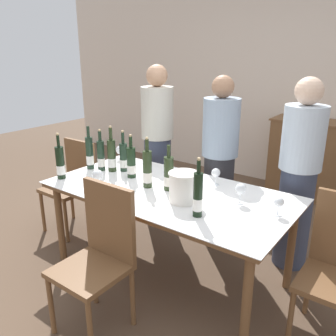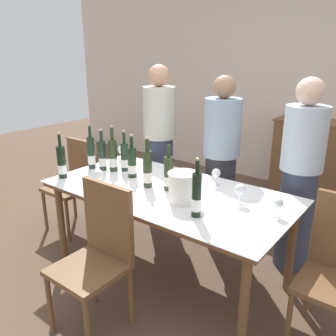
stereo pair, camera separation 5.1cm
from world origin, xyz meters
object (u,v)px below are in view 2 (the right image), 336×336
Objects in this scene: wine_glass_4 at (122,150)px; chair_left_end at (75,179)px; dining_table at (168,198)px; wine_glass_0 at (216,174)px; wine_bottle_8 at (62,163)px; wine_bottle_5 at (132,163)px; wine_bottle_2 at (148,170)px; wine_glass_2 at (98,175)px; person_guest_right at (300,178)px; wine_bottle_4 at (125,157)px; person_host at (160,145)px; ice_bucket at (183,187)px; wine_bottle_3 at (197,196)px; chair_near_front at (98,249)px; wine_glass_3 at (184,174)px; wine_bottle_0 at (92,153)px; person_guest_left at (221,163)px; wine_bottle_1 at (113,156)px; wine_glass_1 at (278,204)px; wine_bottle_7 at (169,174)px; wine_bottle_6 at (102,156)px; wine_glass_5 at (240,190)px.

chair_left_end reaches higher than wine_glass_4.
wine_glass_0 is (0.24, 0.31, 0.16)m from dining_table.
wine_bottle_8 is 2.81× the size of wine_glass_4.
wine_bottle_5 reaches higher than wine_glass_0.
wine_bottle_2 is 0.39m from wine_glass_2.
person_guest_right is at bearing 39.62° from wine_glass_0.
wine_bottle_4 is 0.22× the size of person_host.
wine_bottle_3 reaches higher than ice_bucket.
chair_near_front is at bearing -91.52° from dining_table.
wine_bottle_4 is 0.63m from wine_glass_3.
wine_bottle_0 is 1.19m from person_guest_left.
wine_bottle_3 is (1.09, -0.32, 0.00)m from wine_bottle_1.
wine_bottle_2 is 0.26× the size of person_guest_left.
wine_bottle_4 is at bearing 177.71° from wine_glass_1.
wine_bottle_1 is 2.88× the size of wine_glass_2.
person_host is (0.15, 0.41, -0.01)m from wine_glass_4.
person_guest_right is at bearing 24.21° from wine_bottle_4.
wine_bottle_7 is at bearing -47.12° from person_host.
wine_bottle_6 reaches higher than wine_bottle_7.
person_host is (-1.13, 1.02, -0.06)m from wine_bottle_3.
wine_glass_5 is at bearing 1.65° from wine_bottle_1.
wine_bottle_1 is 2.95× the size of wine_glass_4.
wine_bottle_4 is 0.85m from wine_glass_0.
wine_bottle_7 reaches higher than chair_left_end.
wine_bottle_5 is 0.90m from chair_left_end.
wine_glass_4 reaches higher than wine_glass_1.
chair_near_front is at bearing -24.42° from wine_bottle_8.
wine_glass_4 is 0.09× the size of person_guest_left.
person_guest_right is (1.53, 0.72, -0.08)m from wine_bottle_6.
wine_glass_1 is at bearing 0.30° from wine_bottle_1.
wine_glass_0 is 0.09× the size of person_guest_right.
person_guest_left is at bearing 22.51° from wine_glass_4.
wine_bottle_8 is (-0.88, -0.32, 0.20)m from dining_table.
wine_bottle_8 reaches higher than wine_bottle_6.
person_guest_left is (0.63, 0.60, -0.08)m from wine_bottle_4.
wine_bottle_0 is 0.32m from wine_bottle_4.
wine_glass_5 is at bearing -10.46° from wine_glass_4.
wine_bottle_1 is at bearing 24.56° from wine_bottle_6.
wine_glass_4 is at bearing -110.35° from person_host.
wine_glass_4 is 1.44m from wine_glass_5.
wine_glass_2 is 1.14m from person_guest_left.
wine_bottle_4 is 0.88m from person_guest_left.
wine_bottle_8 is 0.40m from wine_glass_2.
wine_bottle_0 is at bearing 176.20° from wine_bottle_2.
wine_glass_4 is at bearing 144.10° from wine_bottle_5.
person_guest_right is (1.36, 0.61, -0.07)m from wine_bottle_4.
wine_glass_4 is at bearing 139.14° from wine_bottle_4.
person_guest_left is (0.90, 0.37, -0.05)m from wine_glass_4.
person_guest_right is (1.19, 0.69, -0.07)m from wine_bottle_5.
person_guest_right is (0.52, 0.43, -0.05)m from wine_glass_0.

